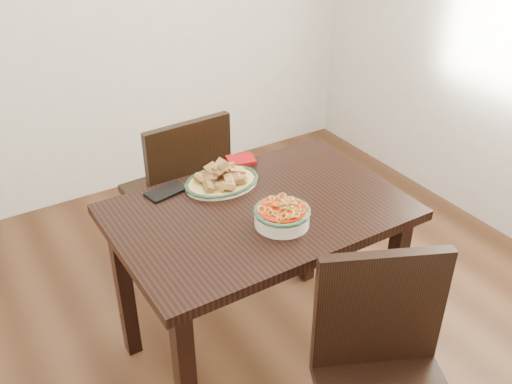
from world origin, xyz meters
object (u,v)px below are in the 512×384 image
chair_near (384,373)px  fish_plate (221,175)px  chair_far (181,189)px  smartphone (166,192)px  dining_table (259,232)px  noodle_bowl (282,214)px

chair_near → fish_plate: (-0.07, 0.92, 0.30)m
chair_far → chair_near: 1.36m
smartphone → dining_table: bearing=-60.5°
chair_far → dining_table: bearing=89.3°
chair_far → smartphone: (-0.23, -0.38, 0.26)m
dining_table → fish_plate: bearing=98.8°
dining_table → chair_near: chair_near is taller
smartphone → fish_plate: bearing=-27.4°
fish_plate → smartphone: 0.23m
chair_far → chair_near: bearing=89.6°
dining_table → noodle_bowl: bearing=-84.2°
dining_table → fish_plate: (-0.04, 0.23, 0.16)m
chair_far → noodle_bowl: (0.04, -0.80, 0.29)m
chair_near → noodle_bowl: chair_near is taller
chair_far → noodle_bowl: 0.86m
chair_near → fish_plate: size_ratio=2.91×
noodle_bowl → smartphone: bearing=122.2°
dining_table → chair_near: bearing=-87.2°
chair_far → fish_plate: (-0.01, -0.44, 0.30)m
dining_table → noodle_bowl: noodle_bowl is taller
chair_far → smartphone: bearing=56.5°
dining_table → chair_near: size_ratio=1.23×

